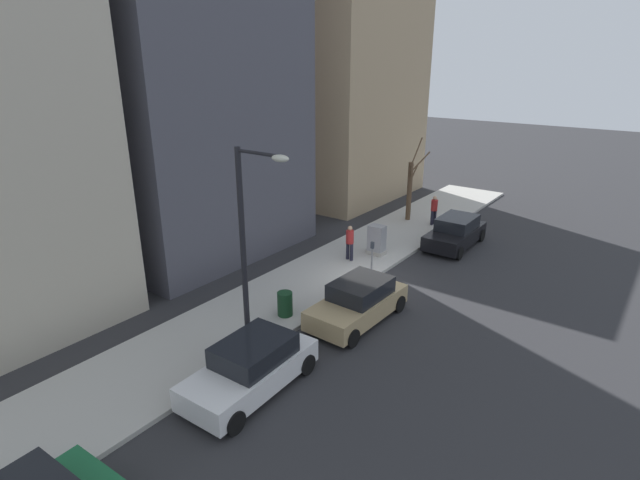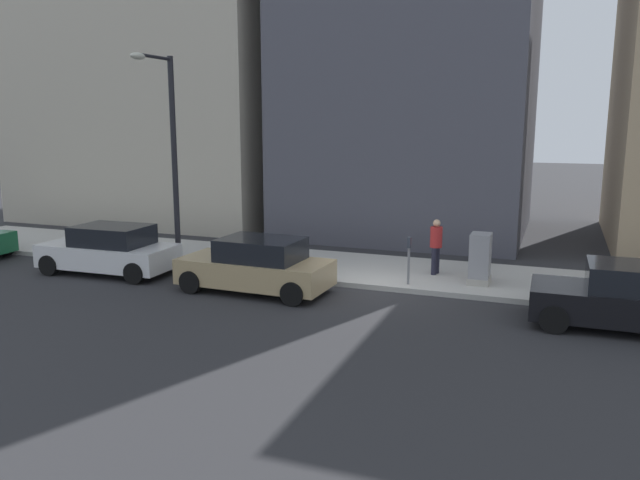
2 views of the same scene
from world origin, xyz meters
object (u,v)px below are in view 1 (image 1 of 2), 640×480
Objects in this scene: parking_meter at (372,253)px; parked_car_white at (251,367)px; utility_box at (377,240)px; office_tower_left at (328,71)px; streetlamp at (249,236)px; parked_car_tan at (358,302)px; pedestrian_near_meter at (434,209)px; pedestrian_midblock at (350,241)px; bare_tree at (410,187)px; parked_car_black at (455,232)px; trash_bin at (285,304)px; office_block_center at (166,28)px.

parked_car_white is at bearing 99.14° from parking_meter.
utility_box is 0.09× the size of office_tower_left.
parked_car_white is at bearing 131.71° from streetlamp.
streetlamp is (1.58, 3.78, 3.28)m from parked_car_tan.
pedestrian_near_meter is 7.24m from pedestrian_midblock.
pedestrian_midblock reaches higher than utility_box.
parked_car_white is 17.27m from bare_tree.
pedestrian_near_meter is at bearing -92.87° from utility_box.
parked_car_tan is at bearing -94.79° from parked_car_white.
streetlamp reaches higher than pedestrian_near_meter.
office_tower_left reaches higher than streetlamp.
pedestrian_midblock is 0.10× the size of office_tower_left.
utility_box reaches higher than parked_car_black.
bare_tree is at bearing -74.53° from parking_meter.
parked_car_white is 24.11m from office_tower_left.
parking_meter is at bearing -82.56° from parked_car_white.
parked_car_white reaches higher than parking_meter.
pedestrian_near_meter is at bearing 177.38° from bare_tree.
parked_car_black reaches higher than trash_bin.
parked_car_white is 3.15× the size of parking_meter.
pedestrian_midblock is at bearing -79.97° from trash_bin.
bare_tree reaches higher than pedestrian_near_meter.
parked_car_black is 14.81m from office_tower_left.
parked_car_tan is 2.56× the size of pedestrian_near_meter.
trash_bin is at bearing 85.22° from parking_meter.
pedestrian_midblock reaches higher than parked_car_tan.
parked_car_tan reaches higher than trash_bin.
pedestrian_midblock is at bearing -78.52° from streetlamp.
pedestrian_near_meter is (-1.58, 0.07, -0.96)m from bare_tree.
parked_car_white is at bearing 102.08° from bare_tree.
office_tower_left is (11.53, -19.82, 7.47)m from parked_car_white.
office_block_center is (9.27, 9.85, 9.18)m from pedestrian_near_meter.
bare_tree reaches higher than trash_bin.
streetlamp reaches higher than bare_tree.
utility_box is 5.81m from pedestrian_near_meter.
parking_meter is at bearing 114.64° from utility_box.
bare_tree reaches higher than utility_box.
parking_meter is 0.29× the size of bare_tree.
parking_meter is at bearing -64.09° from parked_car_tan.
utility_box is (0.85, -1.85, -0.13)m from parking_meter.
utility_box reaches higher than parked_car_white.
utility_box is 0.22× the size of streetlamp.
office_block_center is at bearing 12.59° from parking_meter.
streetlamp is (1.30, -1.46, 3.28)m from parked_car_white.
trash_bin is 13.84m from office_block_center.
parking_meter is 8.09m from bare_tree.
parked_car_white is 11.21m from utility_box.
trash_bin is (1.92, -3.74, -0.14)m from parked_car_white.
streetlamp is at bearing 83.14° from parked_car_black.
trash_bin is at bearing 110.15° from pedestrian_midblock.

